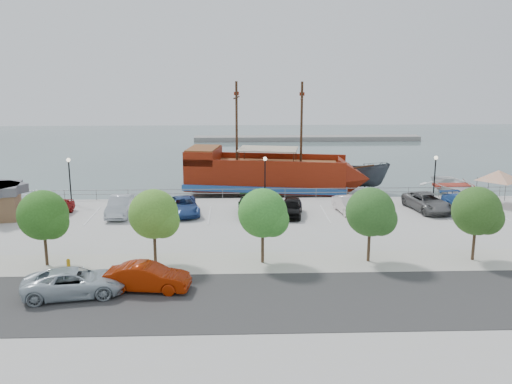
{
  "coord_description": "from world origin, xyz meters",
  "views": [
    {
      "loc": [
        -2.7,
        -45.4,
        13.03
      ],
      "look_at": [
        -1.0,
        2.0,
        2.0
      ],
      "focal_mm": 40.0,
      "sensor_mm": 36.0,
      "label": 1
    }
  ],
  "objects": [
    {
      "name": "parked_car_a",
      "position": [
        -18.01,
        2.32,
        0.68
      ],
      "size": [
        2.34,
        4.24,
        1.37
      ],
      "primitive_type": "imported",
      "rotation": [
        0.0,
        0.0,
        -0.19
      ],
      "color": "maroon",
      "rests_on": "land_slab"
    },
    {
      "name": "dock_east",
      "position": [
        16.36,
        9.2,
        -0.8
      ],
      "size": [
        7.34,
        4.1,
        0.4
      ],
      "primitive_type": "cube",
      "rotation": [
        0.0,
        0.0,
        0.31
      ],
      "color": "gray",
      "rests_on": "ground"
    },
    {
      "name": "seawall_railing",
      "position": [
        0.0,
        7.8,
        0.53
      ],
      "size": [
        50.0,
        0.06,
        1.0
      ],
      "color": "slate",
      "rests_on": "land_slab"
    },
    {
      "name": "street_sedan",
      "position": [
        -7.84,
        -14.34,
        0.8
      ],
      "size": [
        5.04,
        2.28,
        1.6
      ],
      "primitive_type": "imported",
      "rotation": [
        0.0,
        0.0,
        1.45
      ],
      "color": "#891D03",
      "rests_on": "street"
    },
    {
      "name": "tree_f",
      "position": [
        13.15,
        -10.07,
        3.3
      ],
      "size": [
        3.3,
        3.2,
        5.0
      ],
      "color": "#473321",
      "rests_on": "sidewalk"
    },
    {
      "name": "tree_b",
      "position": [
        -14.85,
        -10.07,
        3.3
      ],
      "size": [
        3.3,
        3.2,
        5.0
      ],
      "color": "#473321",
      "rests_on": "sidewalk"
    },
    {
      "name": "lamp_post_right",
      "position": [
        16.0,
        6.5,
        2.94
      ],
      "size": [
        0.36,
        0.36,
        4.28
      ],
      "color": "black",
      "rests_on": "land_slab"
    },
    {
      "name": "tree_e",
      "position": [
        6.15,
        -10.07,
        3.3
      ],
      "size": [
        3.3,
        3.2,
        5.0
      ],
      "color": "#473321",
      "rests_on": "sidewalk"
    },
    {
      "name": "ground",
      "position": [
        0.0,
        0.0,
        -1.0
      ],
      "size": [
        160.0,
        160.0,
        0.0
      ],
      "primitive_type": "plane",
      "color": "#475758"
    },
    {
      "name": "parked_car_d",
      "position": [
        -1.52,
        1.87,
        0.73
      ],
      "size": [
        2.08,
        5.04,
        1.46
      ],
      "primitive_type": "imported",
      "rotation": [
        0.0,
        0.0,
        0.01
      ],
      "color": "#1D4522",
      "rests_on": "land_slab"
    },
    {
      "name": "fire_hydrant",
      "position": [
        -13.39,
        -10.8,
        0.4
      ],
      "size": [
        0.25,
        0.25,
        0.73
      ],
      "rotation": [
        0.0,
        0.0,
        -0.0
      ],
      "color": "gold",
      "rests_on": "sidewalk"
    },
    {
      "name": "street",
      "position": [
        0.0,
        -16.0,
        0.01
      ],
      "size": [
        100.0,
        8.0,
        0.04
      ],
      "primitive_type": "cube",
      "color": "#363636",
      "rests_on": "land_slab"
    },
    {
      "name": "lamp_post_left",
      "position": [
        -18.0,
        6.5,
        2.94
      ],
      "size": [
        0.36,
        0.36,
        4.28
      ],
      "color": "black",
      "rests_on": "land_slab"
    },
    {
      "name": "tree_c",
      "position": [
        -7.85,
        -10.07,
        3.3
      ],
      "size": [
        3.3,
        3.2,
        5.0
      ],
      "color": "#473321",
      "rests_on": "sidewalk"
    },
    {
      "name": "parked_car_f",
      "position": [
        7.01,
        2.24,
        0.72
      ],
      "size": [
        2.19,
        4.56,
        1.44
      ],
      "primitive_type": "imported",
      "rotation": [
        0.0,
        0.0,
        0.16
      ],
      "color": "silver",
      "rests_on": "land_slab"
    },
    {
      "name": "dock_west",
      "position": [
        -12.73,
        9.2,
        -0.8
      ],
      "size": [
        7.42,
        3.42,
        0.41
      ],
      "primitive_type": "cube",
      "rotation": [
        0.0,
        0.0,
        0.2
      ],
      "color": "gray",
      "rests_on": "ground"
    },
    {
      "name": "pirate_ship",
      "position": [
        1.89,
        13.47,
        1.08
      ],
      "size": [
        19.95,
        8.46,
        12.4
      ],
      "rotation": [
        0.0,
        0.0,
        -0.17
      ],
      "color": "maroon",
      "rests_on": "ground"
    },
    {
      "name": "tree_d",
      "position": [
        -0.85,
        -10.07,
        3.3
      ],
      "size": [
        3.3,
        3.2,
        5.0
      ],
      "color": "#473321",
      "rests_on": "sidewalk"
    },
    {
      "name": "parked_car_e",
      "position": [
        2.0,
        1.51,
        0.75
      ],
      "size": [
        2.4,
        4.62,
        1.5
      ],
      "primitive_type": "imported",
      "rotation": [
        0.0,
        0.0,
        -0.15
      ],
      "color": "black",
      "rests_on": "land_slab"
    },
    {
      "name": "far_shore",
      "position": [
        10.0,
        55.0,
        -0.6
      ],
      "size": [
        40.0,
        3.0,
        0.8
      ],
      "primitive_type": "cube",
      "color": "#989693",
      "rests_on": "ground"
    },
    {
      "name": "parked_car_h",
      "position": [
        17.0,
        1.68,
        0.78
      ],
      "size": [
        2.98,
        5.64,
        1.56
      ],
      "primitive_type": "imported",
      "rotation": [
        0.0,
        0.0,
        0.15
      ],
      "color": "#2250A1",
      "rests_on": "land_slab"
    },
    {
      "name": "dock_mid",
      "position": [
        7.4,
        9.2,
        -0.81
      ],
      "size": [
        6.88,
        3.72,
        0.38
      ],
      "primitive_type": "cube",
      "rotation": [
        0.0,
        0.0,
        0.29
      ],
      "color": "gray",
      "rests_on": "ground"
    },
    {
      "name": "patrol_boat",
      "position": [
        10.06,
        15.02,
        0.53
      ],
      "size": [
        8.4,
        6.06,
        3.05
      ],
      "primitive_type": "imported",
      "rotation": [
        0.0,
        0.0,
        1.13
      ],
      "color": "#3D434C",
      "rests_on": "ground"
    },
    {
      "name": "street_van",
      "position": [
        -11.85,
        -14.95,
        0.79
      ],
      "size": [
        6.03,
        3.57,
        1.57
      ],
      "primitive_type": "imported",
      "rotation": [
        0.0,
        0.0,
        1.75
      ],
      "color": "#A9B8C0",
      "rests_on": "street"
    },
    {
      "name": "parked_car_c",
      "position": [
        -7.24,
        2.41,
        0.73
      ],
      "size": [
        3.33,
        5.6,
        1.46
      ],
      "primitive_type": "imported",
      "rotation": [
        0.0,
        0.0,
        0.18
      ],
      "color": "navy",
      "rests_on": "land_slab"
    },
    {
      "name": "lamp_post_mid",
      "position": [
        0.0,
        6.5,
        2.94
      ],
      "size": [
        0.36,
        0.36,
        4.28
      ],
      "color": "black",
      "rests_on": "land_slab"
    },
    {
      "name": "parked_car_g",
      "position": [
        14.19,
        2.8,
        0.78
      ],
      "size": [
        3.58,
        5.98,
        1.56
      ],
      "primitive_type": "imported",
      "rotation": [
        0.0,
        0.0,
        0.19
      ],
      "color": "#5F5F5F",
      "rests_on": "land_slab"
    },
    {
      "name": "parked_car_b",
      "position": [
        -12.62,
        2.09,
        0.83
      ],
      "size": [
        1.78,
        5.06,
        1.67
      ],
      "primitive_type": "imported",
      "rotation": [
        0.0,
        0.0,
        0.0
      ],
      "color": "#A6AEB9",
      "rests_on": "land_slab"
    },
    {
      "name": "canopy_tent",
      "position": [
        21.28,
        4.81,
        3.21
      ],
      "size": [
        4.63,
        4.63,
        3.68
      ],
      "rotation": [
        0.0,
        0.0,
        -0.05
      ],
      "color": "slate",
      "rests_on": "land_slab"
    },
    {
      "name": "sidewalk",
      "position": [
        0.0,
        -10.0,
        0.01
      ],
      "size": [
        100.0,
        4.0,
        0.05
      ],
      "primitive_type": "cube",
      "color": "#B5B0A1",
      "rests_on": "land_slab"
    },
    {
      "name": "land_slab",
      "position": [
        0.0,
        -21.0,
        -0.6
      ],
      "size": [
        100.0,
        58.0,
        1.2
      ],
      "primitive_type": "cube",
      "color": "#B5B4B3",
      "rests_on": "ground"
    },
    {
      "name": "speedboat",
      "position": [
        20.19,
        12.45,
        -0.2
      ],
      "size": [
        5.65,
        7.84,
        1.61
      ],
      "primitive_type": "imported",
      "rotation": [
        0.0,
        0.0,
        0.01
      ],
      "color": "white",
      "rests_on": "ground"
    }
  ]
}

